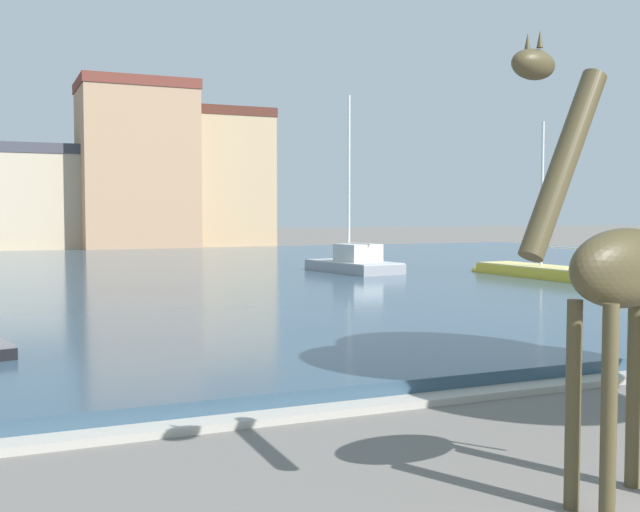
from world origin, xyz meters
TOP-DOWN VIEW (x-y plane):
  - harbor_water at (0.00, 31.44)m, footprint 76.44×49.65m
  - quay_edge_coping at (0.00, 6.36)m, footprint 76.44×0.50m
  - giraffe_statue at (-0.72, 1.81)m, footprint 2.71×1.02m
  - sailboat_yellow at (15.21, 22.47)m, footprint 2.10×9.17m
  - sailboat_grey at (8.85, 28.31)m, footprint 3.05×6.05m
  - townhouse_narrow_midrow at (-3.50, 61.08)m, footprint 8.61×6.48m
  - townhouse_tall_gabled at (4.31, 58.87)m, footprint 9.15×7.36m
  - townhouse_corner_house at (12.24, 60.94)m, footprint 8.24×5.25m

SIDE VIEW (x-z plane):
  - quay_edge_coping at x=0.00m, z-range 0.00..0.12m
  - harbor_water at x=0.00m, z-range 0.00..0.35m
  - sailboat_yellow at x=15.21m, z-range -3.09..3.96m
  - sailboat_grey at x=8.85m, z-range -3.73..4.91m
  - giraffe_statue at x=-0.72m, z-range 0.05..4.83m
  - townhouse_narrow_midrow at x=-3.50m, z-range 0.01..8.54m
  - townhouse_corner_house at x=12.24m, z-range 0.02..12.27m
  - townhouse_tall_gabled at x=4.31m, z-range 0.02..13.76m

